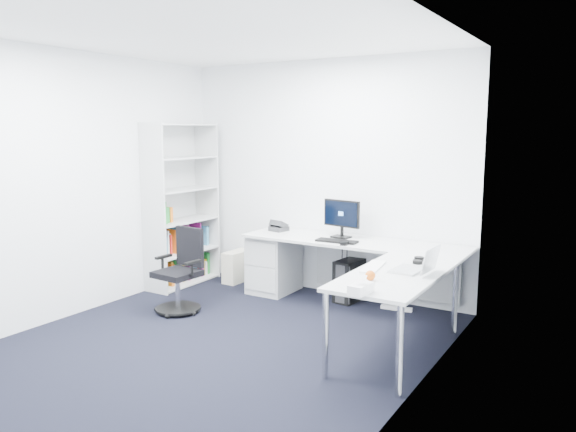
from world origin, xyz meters
The scene contains 21 objects.
ground centered at (0.00, 0.00, 0.00)m, with size 4.20×4.20×0.00m, color black.
ceiling centered at (0.00, 0.00, 2.70)m, with size 4.20×4.20×0.00m, color white.
wall_back centered at (0.00, 2.10, 1.35)m, with size 3.60×0.02×2.70m, color white.
wall_left centered at (-1.80, 0.00, 1.35)m, with size 0.02×4.20×2.70m, color white.
wall_right centered at (1.80, 0.00, 1.35)m, with size 0.02×4.20×2.70m, color white.
l_desk centered at (0.55, 1.40, 0.36)m, with size 2.48×1.39×0.72m, color silver, non-canonical shape.
drawer_pedestal centered at (-0.47, 1.76, 0.35)m, with size 0.46×0.57×0.71m, color silver.
bookshelf centered at (-1.62, 1.45, 0.99)m, with size 0.39×0.99×1.99m, color silver, non-canonical shape.
task_chair centered at (-0.93, 0.58, 0.44)m, with size 0.49×0.49×0.88m, color black, non-canonical shape.
black_pc_tower centered at (0.46, 1.92, 0.24)m, with size 0.21×0.48×0.47m, color black.
beige_pc_tower centered at (-1.10, 1.88, 0.20)m, with size 0.19×0.41×0.39m, color beige.
power_strip centered at (1.03, 1.84, 0.02)m, with size 0.33×0.06×0.04m, color white.
monitor centered at (0.37, 1.82, 0.94)m, with size 0.45×0.14×0.43m, color black, non-canonical shape.
black_keyboard centered at (0.44, 1.57, 0.73)m, with size 0.44×0.16×0.02m, color black.
mouse centered at (0.58, 1.47, 0.74)m, with size 0.06×0.11×0.03m, color black.
desk_phone centered at (-0.44, 1.82, 0.79)m, with size 0.18×0.18×0.13m, color #2D2D2F, non-canonical shape.
laptop centered at (1.50, 0.78, 0.84)m, with size 0.33×0.32×0.23m, color #B8BCBF, non-canonical shape.
white_keyboard centered at (1.21, 0.73, 0.73)m, with size 0.13×0.45×0.02m, color white.
headphones centered at (1.47, 1.14, 0.75)m, with size 0.13×0.21×0.05m, color black, non-canonical shape.
orange_fruit centered at (1.35, 0.33, 0.76)m, with size 0.08×0.08×0.08m, color orange.
tissue_box centered at (1.43, -0.04, 0.76)m, with size 0.11×0.21×0.07m, color white.
Camera 1 is at (3.03, -3.70, 1.91)m, focal length 35.00 mm.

